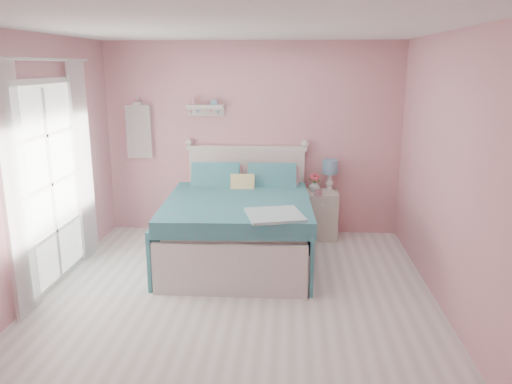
# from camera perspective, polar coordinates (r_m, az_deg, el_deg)

# --- Properties ---
(floor) EXTENTS (4.50, 4.50, 0.00)m
(floor) POSITION_cam_1_polar(r_m,az_deg,el_deg) (5.06, -2.38, -12.56)
(floor) COLOR beige
(floor) RESTS_ON ground
(room_shell) EXTENTS (4.50, 4.50, 4.50)m
(room_shell) POSITION_cam_1_polar(r_m,az_deg,el_deg) (4.57, -2.58, 5.45)
(room_shell) COLOR pink
(room_shell) RESTS_ON floor
(bed) EXTENTS (1.73, 2.14, 1.22)m
(bed) POSITION_cam_1_polar(r_m,az_deg,el_deg) (6.01, -1.89, -3.88)
(bed) COLOR silver
(bed) RESTS_ON floor
(nightstand) EXTENTS (0.44, 0.44, 0.64)m
(nightstand) POSITION_cam_1_polar(r_m,az_deg,el_deg) (6.80, 7.38, -2.59)
(nightstand) COLOR beige
(nightstand) RESTS_ON floor
(table_lamp) EXTENTS (0.21, 0.21, 0.42)m
(table_lamp) POSITION_cam_1_polar(r_m,az_deg,el_deg) (6.76, 8.46, 2.62)
(table_lamp) COLOR white
(table_lamp) RESTS_ON nightstand
(vase) EXTENTS (0.15, 0.15, 0.15)m
(vase) POSITION_cam_1_polar(r_m,az_deg,el_deg) (6.73, 6.69, 0.73)
(vase) COLOR silver
(vase) RESTS_ON nightstand
(teacup) EXTENTS (0.11, 0.11, 0.07)m
(teacup) POSITION_cam_1_polar(r_m,az_deg,el_deg) (6.53, 7.15, -0.07)
(teacup) COLOR #CA8798
(teacup) RESTS_ON nightstand
(roses) EXTENTS (0.14, 0.11, 0.12)m
(roses) POSITION_cam_1_polar(r_m,az_deg,el_deg) (6.70, 6.70, 1.68)
(roses) COLOR #D44858
(roses) RESTS_ON vase
(wall_shelf) EXTENTS (0.50, 0.15, 0.25)m
(wall_shelf) POSITION_cam_1_polar(r_m,az_deg,el_deg) (6.79, -5.83, 9.59)
(wall_shelf) COLOR silver
(wall_shelf) RESTS_ON room_shell
(hanging_dress) EXTENTS (0.34, 0.03, 0.72)m
(hanging_dress) POSITION_cam_1_polar(r_m,az_deg,el_deg) (7.03, -13.25, 6.71)
(hanging_dress) COLOR white
(hanging_dress) RESTS_ON room_shell
(french_door) EXTENTS (0.04, 1.32, 2.16)m
(french_door) POSITION_cam_1_polar(r_m,az_deg,el_deg) (5.61, -22.45, 0.74)
(french_door) COLOR silver
(french_door) RESTS_ON floor
(curtain_near) EXTENTS (0.04, 0.40, 2.32)m
(curtain_near) POSITION_cam_1_polar(r_m,az_deg,el_deg) (4.93, -25.79, -0.11)
(curtain_near) COLOR white
(curtain_near) RESTS_ON floor
(curtain_far) EXTENTS (0.04, 0.40, 2.32)m
(curtain_far) POSITION_cam_1_polar(r_m,az_deg,el_deg) (6.23, -19.16, 3.30)
(curtain_far) COLOR white
(curtain_far) RESTS_ON floor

